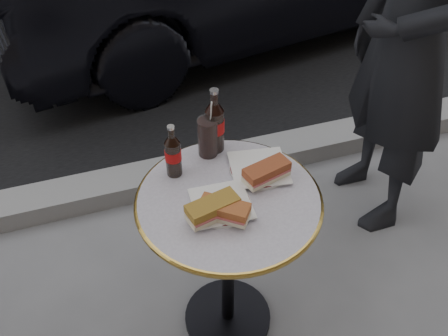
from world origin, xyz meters
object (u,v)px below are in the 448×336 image
object	(u,v)px
plate_right	(259,169)
cola_glass	(208,137)
cola_bottle_left	(173,151)
pedestrian	(410,44)
plate_left	(221,205)
bistro_table	(228,266)
cola_bottle_right	(215,120)

from	to	relation	value
plate_right	cola_glass	world-z (taller)	cola_glass
cola_bottle_left	pedestrian	world-z (taller)	pedestrian
plate_right	cola_bottle_left	world-z (taller)	cola_bottle_left
plate_left	bistro_table	bearing A→B (deg)	40.01
pedestrian	plate_right	bearing A→B (deg)	-64.82
bistro_table	cola_bottle_right	xyz separation A→B (m)	(0.03, 0.25, 0.49)
plate_left	cola_bottle_left	bearing A→B (deg)	117.63
cola_glass	pedestrian	size ratio (longest dim) A/B	0.08
plate_right	cola_glass	size ratio (longest dim) A/B	1.36
cola_bottle_left	pedestrian	distance (m)	1.10
plate_left	cola_bottle_right	xyz separation A→B (m)	(0.07, 0.28, 0.12)
cola_bottle_left	cola_bottle_right	bearing A→B (deg)	26.04
bistro_table	cola_glass	bearing A→B (deg)	89.73
bistro_table	cola_glass	xyz separation A→B (m)	(0.00, 0.24, 0.44)
cola_bottle_right	cola_glass	world-z (taller)	cola_bottle_right
cola_bottle_left	pedestrian	xyz separation A→B (m)	(1.07, 0.26, 0.08)
plate_right	pedestrian	distance (m)	0.87
cola_bottle_left	cola_glass	world-z (taller)	cola_bottle_left
plate_left	cola_glass	distance (m)	0.28
cola_bottle_right	pedestrian	xyz separation A→B (m)	(0.89, 0.18, 0.06)
bistro_table	cola_bottle_left	xyz separation A→B (m)	(-0.14, 0.17, 0.47)
cola_bottle_left	bistro_table	bearing A→B (deg)	-50.69
plate_left	cola_glass	size ratio (longest dim) A/B	1.29
plate_left	cola_bottle_left	distance (m)	0.25
bistro_table	pedestrian	xyz separation A→B (m)	(0.93, 0.43, 0.55)
bistro_table	pedestrian	bearing A→B (deg)	25.02
cola_glass	cola_bottle_right	bearing A→B (deg)	30.73
bistro_table	plate_left	size ratio (longest dim) A/B	3.79
plate_right	cola_bottle_right	distance (m)	0.23
cola_bottle_left	cola_glass	size ratio (longest dim) A/B	1.35
cola_bottle_right	plate_left	bearing A→B (deg)	-103.40
plate_right	pedestrian	world-z (taller)	pedestrian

